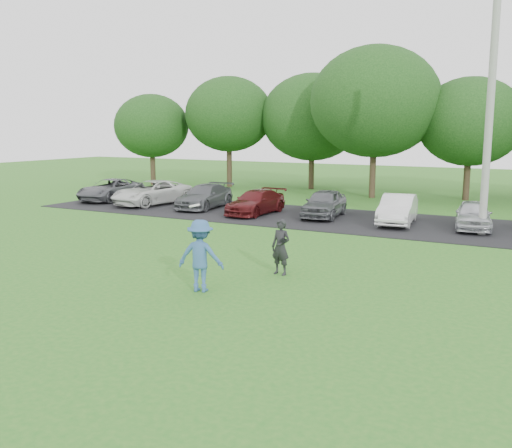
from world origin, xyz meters
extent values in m
plane|color=#266F1F|center=(0.00, 0.00, 0.00)|extent=(100.00, 100.00, 0.00)
cube|color=black|center=(0.00, 13.00, 0.01)|extent=(32.00, 6.50, 0.03)
cylinder|color=#9D9D98|center=(5.15, 12.08, 4.96)|extent=(0.28, 0.28, 9.92)
imported|color=#325A8F|center=(-0.10, 0.77, 0.90)|extent=(1.30, 0.94, 1.81)
cylinder|color=white|center=(-0.30, 0.83, 2.14)|extent=(0.27, 0.27, 0.10)
imported|color=black|center=(0.95, 3.17, 0.78)|extent=(0.62, 0.45, 1.56)
cube|color=black|center=(1.13, 2.99, 1.01)|extent=(0.15, 0.12, 0.10)
imported|color=#53555A|center=(-14.43, 13.28, 0.62)|extent=(2.27, 4.39, 1.18)
imported|color=silver|center=(-11.28, 12.97, 0.66)|extent=(2.84, 4.82, 1.26)
imported|color=#515458|center=(-8.11, 13.17, 0.62)|extent=(1.98, 4.18, 1.18)
imported|color=#4F1113|center=(-4.88, 12.61, 0.58)|extent=(1.72, 3.89, 1.11)
imported|color=#585A5F|center=(-1.71, 13.26, 0.65)|extent=(1.88, 3.81, 1.25)
imported|color=white|center=(1.70, 12.98, 0.64)|extent=(1.71, 3.84, 1.22)
imported|color=silver|center=(4.69, 13.14, 0.60)|extent=(1.83, 3.51, 1.14)
cylinder|color=#38281C|center=(-18.00, 21.60, 1.10)|extent=(0.36, 0.36, 2.20)
ellipsoid|color=#214C19|center=(-18.00, 21.60, 4.15)|extent=(5.20, 5.20, 4.42)
cylinder|color=#38281C|center=(-12.50, 23.00, 1.35)|extent=(0.36, 0.36, 2.70)
ellipsoid|color=#214C19|center=(-12.50, 23.00, 4.93)|extent=(5.94, 5.94, 5.05)
cylinder|color=#38281C|center=(-7.00, 24.40, 1.10)|extent=(0.36, 0.36, 2.20)
ellipsoid|color=#214C19|center=(-7.00, 24.40, 4.71)|extent=(6.68, 6.68, 5.68)
cylinder|color=#38281C|center=(-2.00, 21.60, 1.35)|extent=(0.36, 0.36, 2.70)
ellipsoid|color=#214C19|center=(-2.00, 21.60, 5.48)|extent=(7.42, 7.42, 6.31)
cylinder|color=#38281C|center=(3.00, 23.00, 1.10)|extent=(0.36, 0.36, 2.20)
ellipsoid|color=#214C19|center=(3.00, 23.00, 4.36)|extent=(5.76, 5.76, 4.90)
camera|label=1|loc=(7.62, -10.75, 4.04)|focal=40.00mm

